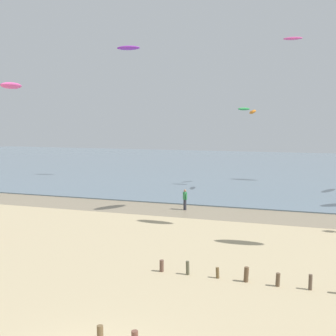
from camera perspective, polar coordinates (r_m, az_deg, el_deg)
wet_sand_strip at (r=34.92m, az=8.50°, el=-5.98°), size 120.00×5.02×0.01m
sea at (r=71.74m, az=13.99°, el=0.10°), size 160.00×70.00×0.10m
person_by_waterline at (r=36.14m, az=2.22°, el=-4.04°), size 0.41×0.45×1.71m
kite_aloft_0 at (r=56.39m, az=-5.18°, el=15.30°), size 3.05×1.54×0.64m
kite_aloft_4 at (r=45.78m, az=10.96°, el=7.18°), size 1.15×2.32×0.63m
kite_aloft_5 at (r=50.61m, az=9.85°, el=7.58°), size 1.55×1.89×0.40m
kite_aloft_9 at (r=48.68m, az=15.95°, el=15.91°), size 1.97×0.69×0.34m
kite_aloft_11 at (r=38.46m, az=-19.74°, el=10.06°), size 0.94×2.56×0.71m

